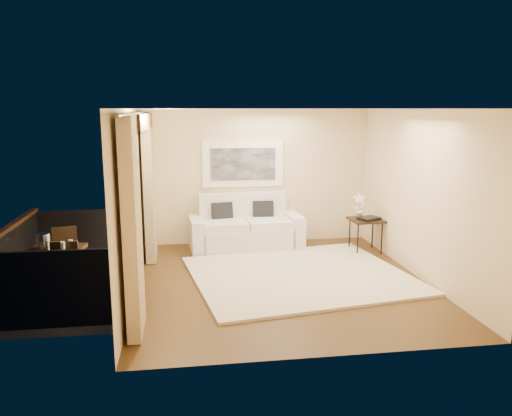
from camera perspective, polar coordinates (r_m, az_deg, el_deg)
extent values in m
plane|color=#4E3517|center=(8.04, 2.90, -8.37)|extent=(5.00, 5.00, 0.00)
plane|color=white|center=(7.58, 3.10, 11.24)|extent=(5.00, 5.00, 0.00)
plane|color=beige|center=(10.13, 0.26, 3.59)|extent=(4.50, 0.00, 4.50)
plane|color=beige|center=(5.32, 8.22, -3.52)|extent=(4.50, 0.00, 4.50)
plane|color=beige|center=(8.42, 18.19, 1.47)|extent=(0.00, 5.00, 5.00)
plane|color=beige|center=(9.41, -12.84, 2.72)|extent=(0.00, 2.70, 2.70)
plane|color=beige|center=(5.79, -15.64, -2.61)|extent=(0.00, 2.70, 2.70)
plane|color=beige|center=(7.48, -14.34, 9.77)|extent=(0.00, 2.40, 2.40)
cube|color=black|center=(7.46, -13.40, 9.58)|extent=(0.28, 2.40, 0.22)
cube|color=#605B56|center=(8.10, -19.86, -9.35)|extent=(1.80, 2.60, 0.12)
cube|color=black|center=(8.15, -26.07, -5.57)|extent=(0.06, 2.60, 1.00)
cube|color=black|center=(9.13, -18.53, -3.29)|extent=(1.80, 0.06, 1.00)
cube|color=black|center=(6.75, -22.31, -8.62)|extent=(1.80, 0.06, 1.00)
cube|color=black|center=(8.03, -26.39, -2.01)|extent=(0.10, 2.60, 0.06)
cube|color=tan|center=(9.11, -12.10, 2.29)|extent=(0.16, 0.75, 2.62)
cube|color=tan|center=(6.07, -13.96, -2.19)|extent=(0.16, 0.75, 2.62)
cylinder|color=#4C473F|center=(7.46, -13.28, 10.43)|extent=(0.04, 4.80, 0.04)
cube|color=white|center=(10.03, -1.50, 5.06)|extent=(1.62, 0.05, 0.92)
cube|color=black|center=(10.00, -1.48, 5.04)|extent=(1.30, 0.02, 0.64)
cube|color=beige|center=(8.28, 4.99, -7.65)|extent=(3.83, 3.46, 0.04)
cube|color=silver|center=(9.84, -1.15, -3.36)|extent=(1.82, 1.05, 0.44)
cube|color=silver|center=(10.10, -1.56, -0.63)|extent=(1.77, 0.35, 0.85)
cube|color=silver|center=(9.68, -6.77, -3.05)|extent=(0.31, 0.95, 0.64)
cube|color=silver|center=(10.04, 4.26, -2.49)|extent=(0.31, 0.95, 0.64)
cube|color=silver|center=(9.67, -3.60, -1.87)|extent=(0.89, 0.89, 0.15)
cube|color=silver|center=(9.83, 1.31, -1.64)|extent=(0.89, 0.89, 0.15)
cube|color=black|center=(9.86, -3.88, -0.57)|extent=(0.44, 0.25, 0.43)
cube|color=black|center=(10.01, 0.82, -0.37)|extent=(0.42, 0.21, 0.43)
cube|color=black|center=(9.75, 12.46, -1.34)|extent=(0.62, 0.62, 0.04)
cylinder|color=black|center=(9.53, 11.55, -3.57)|extent=(0.03, 0.03, 0.60)
cylinder|color=black|center=(9.70, 14.17, -3.44)|extent=(0.03, 0.03, 0.60)
cylinder|color=black|center=(9.96, 10.65, -2.90)|extent=(0.03, 0.03, 0.60)
cylinder|color=black|center=(10.12, 13.17, -2.78)|extent=(0.03, 0.03, 0.60)
cube|color=black|center=(9.67, 12.78, -1.18)|extent=(0.46, 0.41, 0.05)
imported|color=white|center=(9.77, 11.72, 0.28)|extent=(0.26, 0.18, 0.48)
cube|color=black|center=(7.34, -22.10, -4.61)|extent=(0.79, 0.79, 0.05)
cylinder|color=black|center=(7.27, -24.58, -8.38)|extent=(0.04, 0.04, 0.77)
cylinder|color=black|center=(7.13, -20.15, -8.42)|extent=(0.04, 0.04, 0.77)
cylinder|color=black|center=(7.79, -23.43, -7.01)|extent=(0.04, 0.04, 0.77)
cylinder|color=black|center=(7.66, -19.29, -7.01)|extent=(0.04, 0.04, 0.77)
cube|color=black|center=(8.74, -20.86, -4.75)|extent=(0.44, 0.44, 0.04)
cube|color=black|center=(8.52, -20.99, -3.62)|extent=(0.37, 0.12, 0.49)
cylinder|color=black|center=(8.94, -19.78, -5.73)|extent=(0.03, 0.03, 0.38)
cylinder|color=black|center=(8.95, -21.72, -5.85)|extent=(0.03, 0.03, 0.38)
cylinder|color=black|center=(8.65, -19.78, -6.29)|extent=(0.03, 0.03, 0.38)
cylinder|color=black|center=(8.66, -21.79, -6.41)|extent=(0.03, 0.03, 0.38)
cube|color=black|center=(7.27, -21.32, -7.75)|extent=(0.41, 0.41, 0.05)
cube|color=black|center=(7.36, -21.10, -5.55)|extent=(0.40, 0.06, 0.52)
cylinder|color=black|center=(7.24, -22.77, -9.82)|extent=(0.03, 0.03, 0.41)
cylinder|color=black|center=(7.15, -20.25, -9.88)|extent=(0.03, 0.03, 0.41)
cylinder|color=black|center=(7.53, -22.09, -8.95)|extent=(0.03, 0.03, 0.41)
cylinder|color=black|center=(7.45, -19.66, -9.00)|extent=(0.03, 0.03, 0.41)
cylinder|color=silver|center=(7.44, -23.11, -3.46)|extent=(0.18, 0.18, 0.20)
cylinder|color=red|center=(7.40, -21.40, -3.91)|extent=(0.06, 0.06, 0.07)
cylinder|color=white|center=(7.11, -22.68, -4.16)|extent=(0.04, 0.04, 0.18)
cylinder|color=white|center=(7.22, -21.21, -4.08)|extent=(0.06, 0.06, 0.12)
cylinder|color=silver|center=(7.29, -20.43, -3.87)|extent=(0.06, 0.06, 0.12)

